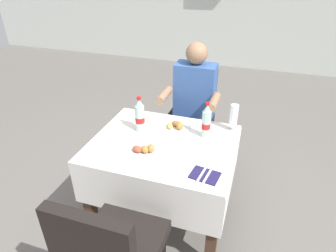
# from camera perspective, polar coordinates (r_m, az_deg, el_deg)

# --- Properties ---
(ground_plane) EXTENTS (11.00, 11.00, 0.00)m
(ground_plane) POSITION_cam_1_polar(r_m,az_deg,el_deg) (2.59, -0.31, -15.91)
(ground_plane) COLOR #66605B
(main_dining_table) EXTENTS (1.01, 0.83, 0.72)m
(main_dining_table) POSITION_cam_1_polar(r_m,az_deg,el_deg) (2.18, -0.83, -7.09)
(main_dining_table) COLOR white
(main_dining_table) RESTS_ON ground
(chair_far_diner_seat) EXTENTS (0.44, 0.50, 0.97)m
(chair_far_diner_seat) POSITION_cam_1_polar(r_m,az_deg,el_deg) (2.83, 4.49, 2.47)
(chair_far_diner_seat) COLOR black
(chair_far_diner_seat) RESTS_ON ground
(chair_near_camera_side) EXTENTS (0.44, 0.50, 0.97)m
(chair_near_camera_side) POSITION_cam_1_polar(r_m,az_deg,el_deg) (1.65, -10.78, -23.04)
(chair_near_camera_side) COLOR black
(chair_near_camera_side) RESTS_ON ground
(seated_diner_far) EXTENTS (0.50, 0.46, 1.26)m
(seated_diner_far) POSITION_cam_1_polar(r_m,az_deg,el_deg) (2.66, 4.92, 4.31)
(seated_diner_far) COLOR #282D42
(seated_diner_far) RESTS_ON ground
(plate_near_camera) EXTENTS (0.26, 0.26, 0.07)m
(plate_near_camera) POSITION_cam_1_polar(r_m,az_deg,el_deg) (1.94, -4.63, -5.25)
(plate_near_camera) COLOR white
(plate_near_camera) RESTS_ON main_dining_table
(plate_far_diner) EXTENTS (0.22, 0.22, 0.07)m
(plate_far_diner) POSITION_cam_1_polar(r_m,az_deg,el_deg) (2.23, 1.50, -0.06)
(plate_far_diner) COLOR white
(plate_far_diner) RESTS_ON main_dining_table
(beer_glass_left) EXTENTS (0.07, 0.07, 0.21)m
(beer_glass_left) POSITION_cam_1_polar(r_m,az_deg,el_deg) (2.22, 12.76, 1.69)
(beer_glass_left) COLOR white
(beer_glass_left) RESTS_ON main_dining_table
(cola_bottle_primary) EXTENTS (0.06, 0.06, 0.28)m
(cola_bottle_primary) POSITION_cam_1_polar(r_m,az_deg,el_deg) (2.10, 7.54, 0.79)
(cola_bottle_primary) COLOR silver
(cola_bottle_primary) RESTS_ON main_dining_table
(cola_bottle_secondary) EXTENTS (0.07, 0.07, 0.28)m
(cola_bottle_secondary) POSITION_cam_1_polar(r_m,az_deg,el_deg) (2.17, -5.57, 1.96)
(cola_bottle_secondary) COLOR silver
(cola_bottle_secondary) RESTS_ON main_dining_table
(napkin_cutlery_set) EXTENTS (0.19, 0.20, 0.01)m
(napkin_cutlery_set) POSITION_cam_1_polar(r_m,az_deg,el_deg) (1.79, 7.27, -9.55)
(napkin_cutlery_set) COLOR #231E4C
(napkin_cutlery_set) RESTS_ON main_dining_table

